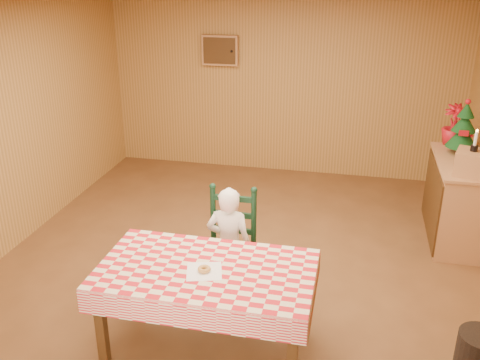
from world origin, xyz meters
name	(u,v)px	position (x,y,z in m)	size (l,w,h in m)	color
ground	(236,275)	(0.00, 0.00, 0.00)	(6.00, 6.00, 0.00)	brown
cabin_walls	(247,84)	(0.00, 0.53, 1.83)	(5.10, 6.05, 2.65)	#AE7F3E
dining_table	(206,277)	(0.04, -1.14, 0.69)	(1.66, 0.96, 0.77)	#472B12
ladder_chair	(231,248)	(0.04, -0.35, 0.50)	(0.44, 0.40, 1.08)	black
seated_child	(229,245)	(0.04, -0.41, 0.56)	(0.41, 0.27, 1.12)	white
napkin	(204,271)	(0.04, -1.19, 0.77)	(0.26, 0.26, 0.00)	white
donut	(204,269)	(0.04, -1.19, 0.79)	(0.10, 0.10, 0.03)	#BB8943
shelf_unit	(456,200)	(2.21, 1.29, 0.47)	(0.54, 1.24, 0.93)	tan
crate	(472,163)	(2.22, 0.89, 1.06)	(0.30, 0.30, 0.25)	tan
christmas_tree	(464,129)	(2.22, 1.54, 1.21)	(0.34, 0.34, 0.62)	#472B12
flower_arrangement	(454,125)	(2.17, 1.84, 1.17)	(0.27, 0.27, 0.48)	#AC0F1B
candle_set	(475,145)	(2.22, 0.89, 1.24)	(0.07, 0.07, 0.22)	black
storage_bin	(479,354)	(2.11, -0.94, 0.17)	(0.34, 0.34, 0.34)	black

